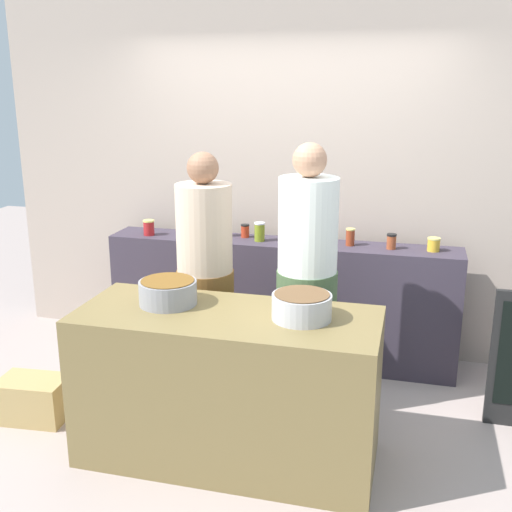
{
  "coord_description": "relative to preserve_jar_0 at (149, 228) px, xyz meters",
  "views": [
    {
      "loc": [
        0.97,
        -3.39,
        2.14
      ],
      "look_at": [
        0.0,
        0.35,
        1.05
      ],
      "focal_mm": 43.69,
      "sensor_mm": 36.0,
      "label": 1
    }
  ],
  "objects": [
    {
      "name": "ground",
      "position": [
        1.06,
        -1.04,
        -1.02
      ],
      "size": [
        12.0,
        12.0,
        0.0
      ],
      "primitive_type": "plane",
      "color": "#A6948E"
    },
    {
      "name": "storefront_wall",
      "position": [
        1.06,
        0.41,
        0.48
      ],
      "size": [
        4.8,
        0.12,
        3.0
      ],
      "primitive_type": "cube",
      "color": "#B19E8F",
      "rests_on": "ground"
    },
    {
      "name": "display_shelf",
      "position": [
        1.06,
        0.06,
        -0.54
      ],
      "size": [
        2.7,
        0.36,
        0.96
      ],
      "primitive_type": "cube",
      "color": "#38313E",
      "rests_on": "ground"
    },
    {
      "name": "prep_table",
      "position": [
        1.06,
        -1.34,
        -0.57
      ],
      "size": [
        1.7,
        0.7,
        0.89
      ],
      "primitive_type": "cube",
      "color": "brown",
      "rests_on": "ground"
    },
    {
      "name": "preserve_jar_0",
      "position": [
        0.0,
        0.0,
        0.0
      ],
      "size": [
        0.09,
        0.09,
        0.12
      ],
      "color": "#A91E21",
      "rests_on": "display_shelf"
    },
    {
      "name": "preserve_jar_1",
      "position": [
        0.35,
        0.1,
        -0.01
      ],
      "size": [
        0.07,
        0.07,
        0.1
      ],
      "color": "#5F9037",
      "rests_on": "display_shelf"
    },
    {
      "name": "preserve_jar_2",
      "position": [
        0.58,
        0.11,
        0.01
      ],
      "size": [
        0.07,
        0.07,
        0.14
      ],
      "color": "#204A2D",
      "rests_on": "display_shelf"
    },
    {
      "name": "preserve_jar_3",
      "position": [
        0.76,
        0.12,
        -0.01
      ],
      "size": [
        0.07,
        0.07,
        0.1
      ],
      "color": "#AE321B",
      "rests_on": "display_shelf"
    },
    {
      "name": "preserve_jar_4",
      "position": [
        0.9,
        0.04,
        0.01
      ],
      "size": [
        0.08,
        0.08,
        0.14
      ],
      "color": "olive",
      "rests_on": "display_shelf"
    },
    {
      "name": "preserve_jar_5",
      "position": [
        1.2,
        0.12,
        -0.01
      ],
      "size": [
        0.07,
        0.07,
        0.1
      ],
      "color": "#924B1C",
      "rests_on": "display_shelf"
    },
    {
      "name": "preserve_jar_6",
      "position": [
        1.58,
        0.08,
        0.0
      ],
      "size": [
        0.07,
        0.07,
        0.13
      ],
      "color": "maroon",
      "rests_on": "display_shelf"
    },
    {
      "name": "preserve_jar_7",
      "position": [
        1.88,
        0.05,
        -0.0
      ],
      "size": [
        0.07,
        0.07,
        0.11
      ],
      "color": "#984526",
      "rests_on": "display_shelf"
    },
    {
      "name": "preserve_jar_8",
      "position": [
        2.18,
        0.07,
        -0.01
      ],
      "size": [
        0.09,
        0.09,
        0.1
      ],
      "color": "gold",
      "rests_on": "display_shelf"
    },
    {
      "name": "cooking_pot_left",
      "position": [
        0.68,
        -1.27,
        -0.05
      ],
      "size": [
        0.33,
        0.33,
        0.14
      ],
      "color": "gray",
      "rests_on": "prep_table"
    },
    {
      "name": "cooking_pot_center",
      "position": [
        1.47,
        -1.31,
        -0.05
      ],
      "size": [
        0.33,
        0.33,
        0.15
      ],
      "color": "#B7B7BC",
      "rests_on": "prep_table"
    },
    {
      "name": "cook_with_tongs",
      "position": [
        0.72,
        -0.73,
        -0.25
      ],
      "size": [
        0.38,
        0.38,
        1.71
      ],
      "color": "brown",
      "rests_on": "ground"
    },
    {
      "name": "cook_in_cap",
      "position": [
        1.39,
        -0.69,
        -0.21
      ],
      "size": [
        0.39,
        0.39,
        1.78
      ],
      "color": "#48613E",
      "rests_on": "ground"
    },
    {
      "name": "bread_crate",
      "position": [
        -0.3,
        -1.26,
        -0.88
      ],
      "size": [
        0.45,
        0.32,
        0.28
      ],
      "primitive_type": "cube",
      "rotation": [
        0.0,
        0.0,
        0.08
      ],
      "color": "tan",
      "rests_on": "ground"
    }
  ]
}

